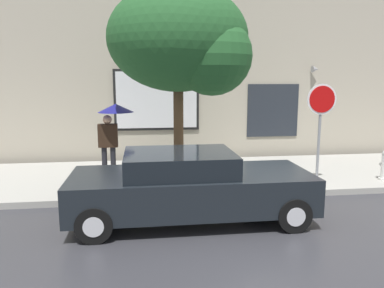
{
  "coord_description": "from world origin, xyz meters",
  "views": [
    {
      "loc": [
        -1.96,
        -7.17,
        2.76
      ],
      "look_at": [
        -0.77,
        1.8,
        1.2
      ],
      "focal_mm": 35.14,
      "sensor_mm": 36.0,
      "label": 1
    }
  ],
  "objects": [
    {
      "name": "parked_car",
      "position": [
        -1.08,
        -0.1,
        0.69
      ],
      "size": [
        4.66,
        1.92,
        1.38
      ],
      "color": "black",
      "rests_on": "ground"
    },
    {
      "name": "building_facade",
      "position": [
        -0.01,
        5.5,
        3.48
      ],
      "size": [
        20.0,
        0.67,
        7.0
      ],
      "color": "#B2A893",
      "rests_on": "ground"
    },
    {
      "name": "sidewalk",
      "position": [
        0.0,
        3.0,
        0.07
      ],
      "size": [
        20.0,
        4.0,
        0.15
      ],
      "primitive_type": "cube",
      "color": "#A3A099",
      "rests_on": "ground"
    },
    {
      "name": "pedestrian_with_umbrella",
      "position": [
        -2.72,
        2.74,
        1.7
      ],
      "size": [
        0.94,
        0.93,
        1.99
      ],
      "color": "black",
      "rests_on": "sidewalk"
    },
    {
      "name": "ground_plane",
      "position": [
        0.0,
        0.0,
        0.0
      ],
      "size": [
        60.0,
        60.0,
        0.0
      ],
      "primitive_type": "plane",
      "color": "#333338"
    },
    {
      "name": "street_tree",
      "position": [
        -0.92,
        1.88,
        3.62
      ],
      "size": [
        3.34,
        2.84,
        4.82
      ],
      "color": "#4C3823",
      "rests_on": "sidewalk"
    },
    {
      "name": "stop_sign",
      "position": [
        2.45,
        1.65,
        1.92
      ],
      "size": [
        0.76,
        0.1,
        2.51
      ],
      "color": "gray",
      "rests_on": "sidewalk"
    }
  ]
}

